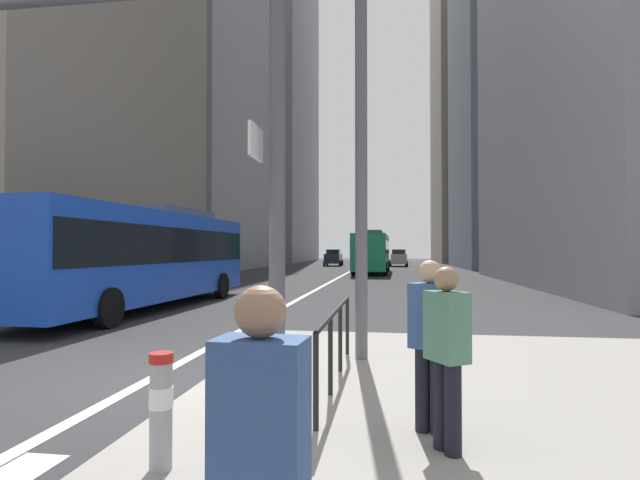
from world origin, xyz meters
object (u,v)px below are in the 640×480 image
object	(u,v)px
pedestrian_waiting	(430,337)
pedestrian_far	(447,349)
pedestrian_walking	(260,463)
city_bus_red_receding	(372,251)
traffic_signal_gantry	(144,96)
street_lamp_post	(361,46)
sedan_white_oncoming	(39,280)
city_bus_blue_oncoming	(144,252)
bollard_left	(161,405)
car_oncoming_mid	(333,257)
car_receding_near	(398,258)

from	to	relation	value
pedestrian_waiting	pedestrian_far	size ratio (longest dim) A/B	1.03
pedestrian_waiting	pedestrian_walking	world-z (taller)	pedestrian_waiting
city_bus_red_receding	traffic_signal_gantry	bearing A→B (deg)	-93.23
street_lamp_post	sedan_white_oncoming	bearing A→B (deg)	151.19
pedestrian_waiting	pedestrian_walking	bearing A→B (deg)	-107.40
sedan_white_oncoming	city_bus_red_receding	bearing A→B (deg)	71.34
city_bus_blue_oncoming	bollard_left	world-z (taller)	city_bus_blue_oncoming
street_lamp_post	pedestrian_far	size ratio (longest dim) A/B	4.91
car_oncoming_mid	city_bus_red_receding	bearing A→B (deg)	-73.41
pedestrian_walking	bollard_left	bearing A→B (deg)	126.13
pedestrian_waiting	city_bus_blue_oncoming	bearing A→B (deg)	129.39
pedestrian_walking	city_bus_blue_oncoming	bearing A→B (deg)	119.56
bollard_left	sedan_white_oncoming	bearing A→B (deg)	131.59
sedan_white_oncoming	pedestrian_waiting	world-z (taller)	sedan_white_oncoming
pedestrian_far	car_receding_near	bearing A→B (deg)	89.57
traffic_signal_gantry	street_lamp_post	xyz separation A→B (m)	(2.96, 1.60, 1.19)
pedestrian_far	city_bus_red_receding	bearing A→B (deg)	93.18
sedan_white_oncoming	traffic_signal_gantry	xyz separation A→B (m)	(7.14, -7.16, 3.11)
sedan_white_oncoming	city_bus_red_receding	size ratio (longest dim) A/B	0.38
pedestrian_walking	pedestrian_far	size ratio (longest dim) A/B	1.00
car_oncoming_mid	car_receding_near	bearing A→B (deg)	-3.59
car_oncoming_mid	pedestrian_walking	distance (m)	56.19
car_oncoming_mid	pedestrian_far	xyz separation A→B (m)	(7.18, -53.37, 0.06)
city_bus_blue_oncoming	pedestrian_waiting	xyz separation A→B (m)	(8.33, -10.14, -0.76)
bollard_left	pedestrian_waiting	bearing A→B (deg)	27.00
traffic_signal_gantry	pedestrian_far	bearing A→B (deg)	-26.88
city_bus_red_receding	car_receding_near	bearing A→B (deg)	81.93
city_bus_blue_oncoming	car_oncoming_mid	world-z (taller)	city_bus_blue_oncoming
city_bus_red_receding	pedestrian_far	world-z (taller)	city_bus_red_receding
pedestrian_walking	traffic_signal_gantry	bearing A→B (deg)	122.96
car_receding_near	pedestrian_far	xyz separation A→B (m)	(-0.39, -52.89, 0.06)
sedan_white_oncoming	car_oncoming_mid	xyz separation A→B (m)	(3.89, 44.22, -0.00)
traffic_signal_gantry	bollard_left	world-z (taller)	traffic_signal_gantry
car_oncoming_mid	pedestrian_waiting	xyz separation A→B (m)	(7.07, -52.93, 0.09)
sedan_white_oncoming	bollard_left	bearing A→B (deg)	-48.41
car_oncoming_mid	bollard_left	world-z (taller)	car_oncoming_mid
city_bus_blue_oncoming	car_receding_near	bearing A→B (deg)	78.21
street_lamp_post	pedestrian_walking	distance (m)	7.40
city_bus_blue_oncoming	sedan_white_oncoming	world-z (taller)	city_bus_blue_oncoming
city_bus_blue_oncoming	pedestrian_far	bearing A→B (deg)	-51.44
pedestrian_waiting	pedestrian_walking	distance (m)	3.06
city_bus_blue_oncoming	pedestrian_walking	distance (m)	15.04
car_oncoming_mid	pedestrian_walking	size ratio (longest dim) A/B	2.54
city_bus_blue_oncoming	pedestrian_walking	bearing A→B (deg)	-60.44
city_bus_blue_oncoming	pedestrian_waiting	size ratio (longest dim) A/B	7.09
bollard_left	pedestrian_far	xyz separation A→B (m)	(2.33, 0.69, 0.38)
car_oncoming_mid	pedestrian_waiting	world-z (taller)	car_oncoming_mid
bollard_left	pedestrian_far	bearing A→B (deg)	16.56
traffic_signal_gantry	pedestrian_walking	size ratio (longest dim) A/B	3.68
car_oncoming_mid	street_lamp_post	distance (m)	50.35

